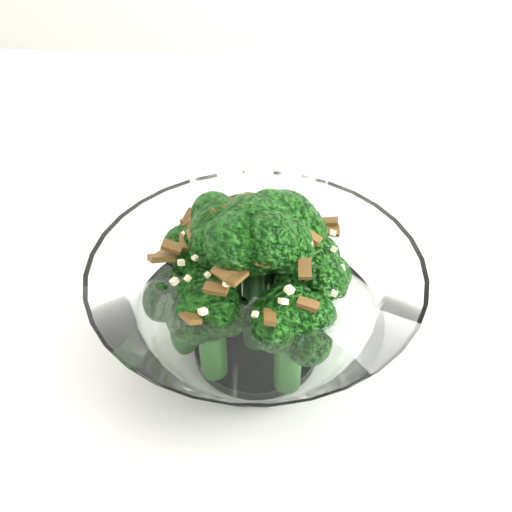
# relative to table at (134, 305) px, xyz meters

# --- Properties ---
(table) EXTENTS (1.26, 0.89, 0.75)m
(table) POSITION_rel_table_xyz_m (0.00, 0.00, 0.00)
(table) COLOR white
(table) RESTS_ON ground
(broccoli_dish) EXTENTS (0.23, 0.23, 0.14)m
(broccoli_dish) POSITION_rel_table_xyz_m (0.13, -0.10, 0.12)
(broccoli_dish) COLOR white
(broccoli_dish) RESTS_ON table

